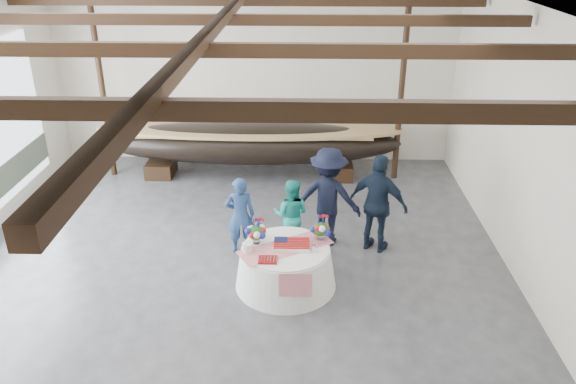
{
  "coord_description": "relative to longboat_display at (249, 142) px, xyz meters",
  "views": [
    {
      "loc": [
        1.24,
        -7.99,
        5.63
      ],
      "look_at": [
        0.97,
        1.53,
        1.12
      ],
      "focal_mm": 35.0,
      "sensor_mm": 36.0,
      "label": 1
    }
  ],
  "objects": [
    {
      "name": "longboat_display",
      "position": [
        0.0,
        0.0,
        0.0
      ],
      "size": [
        7.4,
        1.48,
        1.39
      ],
      "color": "black",
      "rests_on": "ground"
    },
    {
      "name": "guest_woman_blue",
      "position": [
        0.17,
        -3.59,
        -0.12
      ],
      "size": [
        0.6,
        0.44,
        1.53
      ],
      "primitive_type": "imported",
      "rotation": [
        0.0,
        0.0,
        3.28
      ],
      "color": "navy",
      "rests_on": "ground"
    },
    {
      "name": "wall_right",
      "position": [
        5.08,
        -4.82,
        1.36
      ],
      "size": [
        0.02,
        12.0,
        4.5
      ],
      "primitive_type": "cube",
      "color": "silver",
      "rests_on": "ground"
    },
    {
      "name": "guest_man_left",
      "position": [
        1.81,
        -3.18,
        0.09
      ],
      "size": [
        1.4,
        1.01,
        1.96
      ],
      "primitive_type": "imported",
      "rotation": [
        0.0,
        0.0,
        2.89
      ],
      "color": "black",
      "rests_on": "ground"
    },
    {
      "name": "tabletop_items",
      "position": [
        1.03,
        -4.54,
        0.01
      ],
      "size": [
        1.66,
        1.29,
        0.4
      ],
      "color": "red",
      "rests_on": "banquet_table"
    },
    {
      "name": "ceiling",
      "position": [
        0.08,
        -4.82,
        3.61
      ],
      "size": [
        10.0,
        12.0,
        0.01
      ],
      "primitive_type": "cube",
      "color": "white",
      "rests_on": "wall_back"
    },
    {
      "name": "wall_back",
      "position": [
        0.08,
        1.18,
        1.36
      ],
      "size": [
        10.0,
        0.02,
        4.5
      ],
      "primitive_type": "cube",
      "color": "silver",
      "rests_on": "ground"
    },
    {
      "name": "banquet_table",
      "position": [
        1.05,
        -4.69,
        -0.51
      ],
      "size": [
        1.74,
        1.74,
        0.75
      ],
      "color": "white",
      "rests_on": "ground"
    },
    {
      "name": "guest_woman_teal",
      "position": [
        1.11,
        -3.45,
        -0.17
      ],
      "size": [
        0.79,
        0.67,
        1.43
      ],
      "primitive_type": "imported",
      "rotation": [
        0.0,
        0.0,
        2.95
      ],
      "color": "teal",
      "rests_on": "ground"
    },
    {
      "name": "pavilion_structure",
      "position": [
        0.08,
        -3.99,
        3.12
      ],
      "size": [
        9.8,
        11.76,
        4.5
      ],
      "color": "black",
      "rests_on": "ground"
    },
    {
      "name": "floor",
      "position": [
        0.08,
        -4.82,
        -0.89
      ],
      "size": [
        10.0,
        12.0,
        0.01
      ],
      "primitive_type": "cube",
      "color": "#3D3D42",
      "rests_on": "ground"
    },
    {
      "name": "guest_man_right",
      "position": [
        2.73,
        -3.45,
        0.08
      ],
      "size": [
        1.22,
        0.96,
        1.94
      ],
      "primitive_type": "imported",
      "rotation": [
        0.0,
        0.0,
        2.63
      ],
      "color": "#141F30",
      "rests_on": "ground"
    }
  ]
}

